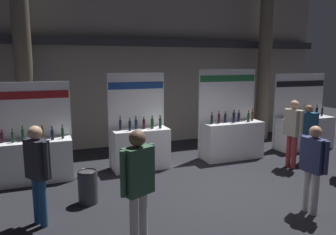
{
  "coord_description": "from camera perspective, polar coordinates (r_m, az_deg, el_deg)",
  "views": [
    {
      "loc": [
        -3.41,
        -5.76,
        2.71
      ],
      "look_at": [
        -0.75,
        1.17,
        1.44
      ],
      "focal_mm": 34.97,
      "sensor_mm": 36.0,
      "label": 1
    }
  ],
  "objects": [
    {
      "name": "trash_bin",
      "position": [
        6.64,
        -13.78,
        -11.66
      ],
      "size": [
        0.38,
        0.38,
        0.65
      ],
      "color": "#38383D",
      "rests_on": "ground_plane"
    },
    {
      "name": "visitor_6",
      "position": [
        4.71,
        -5.26,
        -10.57
      ],
      "size": [
        0.56,
        0.4,
        1.78
      ],
      "rotation": [
        0.0,
        0.0,
        3.58
      ],
      "color": "silver",
      "rests_on": "ground_plane"
    },
    {
      "name": "visitor_9",
      "position": [
        6.39,
        23.98,
        -7.14
      ],
      "size": [
        0.24,
        0.59,
        1.61
      ],
      "rotation": [
        0.0,
        0.0,
        1.66
      ],
      "color": "silver",
      "rests_on": "ground_plane"
    },
    {
      "name": "exhibitor_booth_0",
      "position": [
        8.11,
        -23.01,
        -6.33
      ],
      "size": [
        1.94,
        0.66,
        2.26
      ],
      "color": "white",
      "rests_on": "ground_plane"
    },
    {
      "name": "exhibitor_booth_2",
      "position": [
        9.44,
        11.0,
        -3.21
      ],
      "size": [
        1.81,
        0.66,
        2.5
      ],
      "color": "white",
      "rests_on": "ground_plane"
    },
    {
      "name": "exhibitor_booth_1",
      "position": [
        8.41,
        -4.86,
        -4.72
      ],
      "size": [
        1.49,
        0.66,
        2.43
      ],
      "color": "white",
      "rests_on": "ground_plane"
    },
    {
      "name": "visitor_2",
      "position": [
        9.56,
        23.12,
        -1.77
      ],
      "size": [
        0.57,
        0.34,
        1.58
      ],
      "rotation": [
        0.0,
        0.0,
        2.83
      ],
      "color": "maroon",
      "rests_on": "ground_plane"
    },
    {
      "name": "ground_plane",
      "position": [
        7.22,
        9.11,
        -12.48
      ],
      "size": [
        25.3,
        25.3,
        0.0
      ],
      "primitive_type": "plane",
      "color": "black"
    },
    {
      "name": "visitor_4",
      "position": [
        5.81,
        -21.8,
        -7.95
      ],
      "size": [
        0.41,
        0.51,
        1.7
      ],
      "rotation": [
        0.0,
        0.0,
        5.26
      ],
      "color": "navy",
      "rests_on": "ground_plane"
    },
    {
      "name": "hall_colonnade",
      "position": [
        10.84,
        -2.75,
        11.15
      ],
      "size": [
        12.65,
        1.23,
        6.02
      ],
      "color": "gray",
      "rests_on": "ground_plane"
    },
    {
      "name": "visitor_8",
      "position": [
        8.94,
        20.95,
        -1.57
      ],
      "size": [
        0.3,
        0.58,
        1.75
      ],
      "rotation": [
        0.0,
        0.0,
        4.8
      ],
      "color": "maroon",
      "rests_on": "ground_plane"
    },
    {
      "name": "exhibitor_booth_3",
      "position": [
        11.14,
        22.62,
        -1.98
      ],
      "size": [
        1.92,
        0.66,
        2.34
      ],
      "color": "white",
      "rests_on": "ground_plane"
    }
  ]
}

